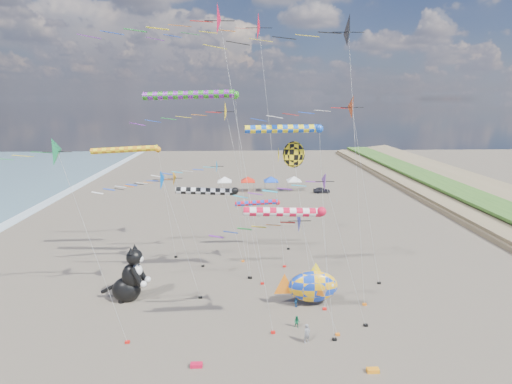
{
  "coord_description": "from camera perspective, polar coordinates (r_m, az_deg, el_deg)",
  "views": [
    {
      "loc": [
        -2.69,
        -24.31,
        19.56
      ],
      "look_at": [
        -1.21,
        12.0,
        11.07
      ],
      "focal_mm": 28.0,
      "sensor_mm": 36.0,
      "label": 1
    }
  ],
  "objects": [
    {
      "name": "delta_kite_5",
      "position": [
        31.61,
        4.6,
        -4.68
      ],
      "size": [
        10.25,
        1.99,
        11.23
      ],
      "color": "#202CE0",
      "rests_on": "ground"
    },
    {
      "name": "child_green",
      "position": [
        36.84,
        5.87,
        -17.98
      ],
      "size": [
        0.66,
        0.61,
        1.1
      ],
      "primitive_type": "imported",
      "rotation": [
        0.0,
        0.0,
        -0.44
      ],
      "color": "#156F43",
      "rests_on": "ground"
    },
    {
      "name": "delta_kite_7",
      "position": [
        39.8,
        -5.28,
        10.96
      ],
      "size": [
        11.8,
        2.15,
        19.5
      ],
      "color": "yellow",
      "rests_on": "ground"
    },
    {
      "name": "person_adult",
      "position": [
        34.92,
        7.29,
        -19.41
      ],
      "size": [
        0.72,
        0.63,
        1.65
      ],
      "primitive_type": "imported",
      "rotation": [
        0.0,
        0.0,
        0.5
      ],
      "color": "gray",
      "rests_on": "ground"
    },
    {
      "name": "windsock_1",
      "position": [
        42.43,
        -6.68,
        0.06
      ],
      "size": [
        7.9,
        0.78,
        10.46
      ],
      "color": "black",
      "rests_on": "ground"
    },
    {
      "name": "parked_car",
      "position": [
        86.23,
        9.35,
        0.28
      ],
      "size": [
        3.6,
        1.5,
        1.22
      ],
      "primitive_type": "imported",
      "rotation": [
        0.0,
        0.0,
        1.59
      ],
      "color": "#26262D",
      "rests_on": "ground"
    },
    {
      "name": "delta_kite_2",
      "position": [
        30.95,
        -7.63,
        22.91
      ],
      "size": [
        13.76,
        2.43,
        26.39
      ],
      "color": "red",
      "rests_on": "ground"
    },
    {
      "name": "delta_kite_1",
      "position": [
        32.54,
        -26.4,
        4.94
      ],
      "size": [
        11.22,
        2.26,
        17.12
      ],
      "color": "#178448",
      "rests_on": "ground"
    },
    {
      "name": "kite_bag_2",
      "position": [
        33.18,
        16.35,
        -23.25
      ],
      "size": [
        0.9,
        0.44,
        0.3
      ],
      "primitive_type": "cube",
      "color": "orange",
      "rests_on": "ground"
    },
    {
      "name": "delta_kite_8",
      "position": [
        32.39,
        8.18,
        1.19
      ],
      "size": [
        10.38,
        1.64,
        14.18
      ],
      "color": "#64229C",
      "rests_on": "ground"
    },
    {
      "name": "angelfish_kite",
      "position": [
        39.9,
        5.13,
        5.18
      ],
      "size": [
        3.74,
        3.02,
        15.5
      ],
      "color": "yellow",
      "rests_on": "ground"
    },
    {
      "name": "child_blue",
      "position": [
        39.98,
        5.74,
        -15.35
      ],
      "size": [
        0.61,
        0.62,
        1.05
      ],
      "primitive_type": "imported",
      "rotation": [
        0.0,
        0.0,
        0.81
      ],
      "color": "#1D5494",
      "rests_on": "ground"
    },
    {
      "name": "delta_kite_9",
      "position": [
        44.78,
        0.62,
        22.49
      ],
      "size": [
        13.73,
        3.14,
        28.62
      ],
      "color": "red",
      "rests_on": "ground"
    },
    {
      "name": "delta_kite_4",
      "position": [
        38.24,
        -12.57,
        1.32
      ],
      "size": [
        8.36,
        2.12,
        13.27
      ],
      "color": "#0455BC",
      "rests_on": "ground"
    },
    {
      "name": "cat_inflatable",
      "position": [
        42.0,
        -17.75,
        -10.92
      ],
      "size": [
        4.53,
        2.75,
        5.75
      ],
      "primitive_type": null,
      "rotation": [
        0.0,
        0.0,
        -0.15
      ],
      "color": "black",
      "rests_on": "ground"
    },
    {
      "name": "windsock_2",
      "position": [
        49.77,
        -17.82,
        5.71
      ],
      "size": [
        9.5,
        0.74,
        14.09
      ],
      "color": "orange",
      "rests_on": "ground"
    },
    {
      "name": "delta_kite_10",
      "position": [
        46.81,
        -7.3,
        2.96
      ],
      "size": [
        10.32,
        1.77,
        12.66
      ],
      "color": "#117DBB",
      "rests_on": "ground"
    },
    {
      "name": "windsock_0",
      "position": [
        41.43,
        -8.97,
        13.44
      ],
      "size": [
        10.91,
        0.84,
        20.37
      ],
      "color": "#238A19",
      "rests_on": "ground"
    },
    {
      "name": "ground",
      "position": [
        31.31,
        3.45,
        -25.53
      ],
      "size": [
        260.0,
        260.0,
        0.0
      ],
      "primitive_type": "plane",
      "color": "#50473B",
      "rests_on": "ground"
    },
    {
      "name": "delta_kite_3",
      "position": [
        36.01,
        10.73,
        21.21
      ],
      "size": [
        14.76,
        2.93,
        26.45
      ],
      "color": "black",
      "rests_on": "ground"
    },
    {
      "name": "windsock_3",
      "position": [
        38.48,
        4.37,
        8.87
      ],
      "size": [
        8.79,
        0.81,
        17.2
      ],
      "color": "blue",
      "rests_on": "ground"
    },
    {
      "name": "fish_inflatable",
      "position": [
        39.86,
        8.05,
        -13.18
      ],
      "size": [
        6.35,
        2.12,
        4.41
      ],
      "color": "blue",
      "rests_on": "ground"
    },
    {
      "name": "tent_row",
      "position": [
        85.99,
        0.5,
        2.15
      ],
      "size": [
        19.2,
        4.2,
        3.8
      ],
      "color": "white",
      "rests_on": "ground"
    },
    {
      "name": "delta_kite_0",
      "position": [
        40.62,
        12.57,
        11.44
      ],
      "size": [
        13.22,
        2.54,
        20.11
      ],
      "color": "#C14215",
      "rests_on": "ground"
    },
    {
      "name": "kite_bag_0",
      "position": [
        44.82,
        9.51,
        -12.71
      ],
      "size": [
        0.9,
        0.44,
        0.3
      ],
      "primitive_type": "cube",
      "color": "blue",
      "rests_on": "ground"
    },
    {
      "name": "delta_kite_6",
      "position": [
        46.32,
        -13.06,
        1.75
      ],
      "size": [
        9.54,
        1.89,
        11.97
      ],
      "color": "#FFA921",
      "rests_on": "ground"
    },
    {
      "name": "windsock_4",
      "position": [
        30.57,
        4.52,
        -2.96
      ],
      "size": [
        7.7,
        0.74,
        11.53
      ],
      "color": "red",
      "rests_on": "ground"
    },
    {
      "name": "windsock_5",
      "position": [
        51.59,
        0.45,
        -1.59
      ],
      "size": [
        7.2,
        0.67,
        6.81
      ],
      "color": "red",
      "rests_on": "ground"
    },
    {
      "name": "kite_bag_1",
      "position": [
        32.83,
        -8.5,
        -23.26
      ],
      "size": [
        0.9,
        0.44,
        0.3
      ],
      "primitive_type": "cube",
      "color": "red",
      "rests_on": "ground"
    }
  ]
}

